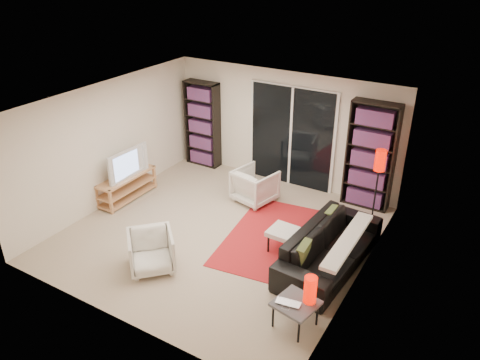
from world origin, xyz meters
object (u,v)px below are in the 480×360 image
Objects in this scene: sofa at (330,247)px; bookshelf_right at (370,156)px; tv_stand at (127,186)px; ottoman at (286,234)px; bookshelf_left at (202,124)px; armchair_front at (151,251)px; armchair_back at (255,186)px; floor_lamp at (379,168)px; side_table at (296,305)px.

bookshelf_right is at bearing 6.97° from sofa.
tv_stand is 3.57m from ottoman.
sofa is (3.96, -2.20, -0.64)m from bookshelf_left.
armchair_back is at bearing 37.61° from armchair_front.
tv_stand is at bearing -99.63° from bookshelf_left.
sofa is (4.33, -0.02, 0.07)m from tv_stand.
bookshelf_left is 1.37× the size of floor_lamp.
bookshelf_left reaches higher than sofa.
bookshelf_left reaches higher than armchair_back.
bookshelf_right is at bearing 73.69° from ottoman.
tv_stand is 2.17× the size of side_table.
tv_stand is 4.69m from side_table.
bookshelf_left is at bearing -13.97° from armchair_back.
sofa is at bearing -29.05° from bookshelf_left.
armchair_front is 1.13× the size of side_table.
sofa is 3.68× the size of side_table.
armchair_back is 1.07× the size of armchair_front.
ottoman is at bearing 95.48° from sofa.
bookshelf_right is 3.78m from side_table.
armchair_back reaches higher than side_table.
bookshelf_right is 4.41m from armchair_front.
bookshelf_right is at bearing 13.00° from armchair_front.
bookshelf_right is 2.41m from ottoman.
sofa reaches higher than armchair_front.
armchair_front is (1.95, -1.54, 0.06)m from tv_stand.
sofa is 2.39m from armchair_back.
bookshelf_right is 4.81m from tv_stand.
armchair_back is (-1.94, -0.97, -0.71)m from bookshelf_right.
bookshelf_left is at bearing 65.11° from sofa.
tv_stand is at bearing 40.84° from armchair_back.
armchair_front is at bearing -137.15° from ottoman.
armchair_front is 2.47m from side_table.
ottoman is at bearing -0.61° from tv_stand.
tv_stand is 1.92× the size of armchair_front.
floor_lamp reaches higher than side_table.
tv_stand reaches higher than ottoman.
armchair_front is at bearing -128.70° from floor_lamp.
bookshelf_right is at bearing 27.30° from tv_stand.
side_table is (0.10, -1.51, 0.03)m from sofa.
bookshelf_left is 3.94m from ottoman.
armchair_front reaches higher than tv_stand.
sofa is (0.11, -2.20, -0.72)m from bookshelf_right.
ottoman is at bearing -119.16° from floor_lamp.
armchair_front is at bearing -66.90° from bookshelf_left.
bookshelf_left is at bearing 145.31° from ottoman.
floor_lamp is at bearing 60.84° from ottoman.
bookshelf_right is 2.80× the size of armchair_back.
armchair_back is 1.21× the size of side_table.
sofa is 2.82m from armchair_front.
bookshelf_right reaches higher than bookshelf_left.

